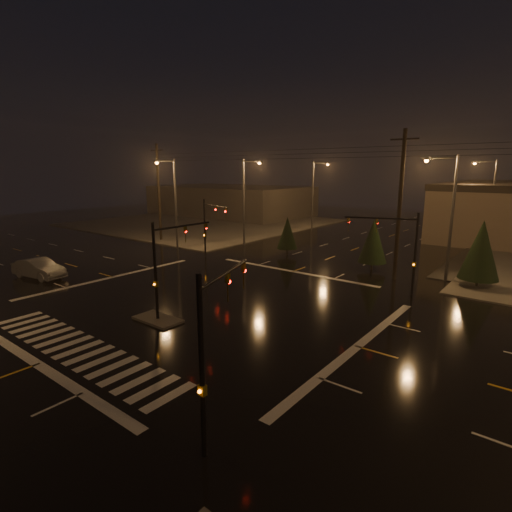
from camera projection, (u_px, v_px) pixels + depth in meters
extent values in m
plane|color=black|center=(205.00, 303.00, 27.13)|extent=(140.00, 140.00, 0.00)
cube|color=#484641|center=(206.00, 222.00, 68.26)|extent=(36.00, 36.00, 0.12)
cube|color=#484641|center=(158.00, 319.00, 24.03)|extent=(3.00, 1.60, 0.15)
cube|color=beige|center=(79.00, 349.00, 20.20)|extent=(15.00, 2.60, 0.01)
cube|color=beige|center=(38.00, 364.00, 18.66)|extent=(16.00, 0.50, 0.01)
cube|color=beige|center=(293.00, 271.00, 35.59)|extent=(16.00, 0.50, 0.01)
cube|color=#423B3A|center=(230.00, 200.00, 79.92)|extent=(30.00, 18.00, 5.60)
cylinder|color=black|center=(155.00, 272.00, 23.41)|extent=(0.18, 0.18, 6.00)
cylinder|color=black|center=(183.00, 226.00, 24.61)|extent=(0.12, 4.50, 0.12)
imported|color=#594707|center=(206.00, 223.00, 26.18)|extent=(0.16, 0.20, 1.00)
cube|color=#594707|center=(156.00, 284.00, 23.56)|extent=(0.25, 0.18, 0.35)
cylinder|color=black|center=(415.00, 255.00, 28.26)|extent=(0.18, 0.18, 6.00)
cylinder|color=black|center=(381.00, 218.00, 28.48)|extent=(4.74, 1.82, 0.12)
imported|color=#594707|center=(348.00, 218.00, 29.17)|extent=(0.24, 0.22, 1.00)
cube|color=#594707|center=(414.00, 264.00, 28.40)|extent=(0.25, 0.18, 0.35)
cylinder|color=black|center=(205.00, 228.00, 40.89)|extent=(0.18, 0.18, 6.00)
cylinder|color=black|center=(215.00, 206.00, 38.28)|extent=(4.74, 1.82, 0.12)
imported|color=#594707|center=(226.00, 208.00, 36.43)|extent=(0.24, 0.22, 1.00)
cube|color=#594707|center=(205.00, 235.00, 41.04)|extent=(0.25, 0.18, 0.35)
cylinder|color=black|center=(202.00, 369.00, 12.09)|extent=(0.18, 0.18, 6.00)
cylinder|color=black|center=(225.00, 273.00, 13.41)|extent=(1.48, 3.80, 0.12)
imported|color=#594707|center=(244.00, 263.00, 15.10)|extent=(0.22, 0.24, 1.00)
cube|color=#594707|center=(202.00, 390.00, 12.24)|extent=(0.25, 0.18, 0.35)
cylinder|color=#38383A|center=(244.00, 203.00, 46.84)|extent=(0.24, 0.24, 10.00)
cylinder|color=#38383A|center=(252.00, 161.00, 45.10)|extent=(2.40, 0.14, 0.14)
cube|color=#38383A|center=(259.00, 162.00, 44.44)|extent=(0.70, 0.30, 0.18)
sphere|color=orange|center=(259.00, 163.00, 44.47)|extent=(0.32, 0.32, 0.32)
cylinder|color=#38383A|center=(313.00, 196.00, 59.16)|extent=(0.24, 0.24, 10.00)
cylinder|color=#38383A|center=(321.00, 163.00, 57.41)|extent=(2.40, 0.14, 0.14)
cube|color=#38383A|center=(328.00, 163.00, 56.76)|extent=(0.70, 0.30, 0.18)
sphere|color=orange|center=(328.00, 164.00, 56.79)|extent=(0.32, 0.32, 0.32)
cylinder|color=#38383A|center=(452.00, 220.00, 31.46)|extent=(0.24, 0.24, 10.00)
cylinder|color=#38383A|center=(441.00, 158.00, 31.16)|extent=(2.40, 0.14, 0.14)
cube|color=#38383A|center=(427.00, 159.00, 31.83)|extent=(0.70, 0.30, 0.18)
sphere|color=orange|center=(427.00, 160.00, 31.86)|extent=(0.32, 0.32, 0.32)
cylinder|color=#38383A|center=(492.00, 203.00, 46.86)|extent=(0.24, 0.24, 10.00)
cylinder|color=#38383A|center=(485.00, 162.00, 46.56)|extent=(2.40, 0.14, 0.14)
cube|color=#38383A|center=(475.00, 162.00, 47.23)|extent=(0.70, 0.30, 0.18)
sphere|color=orange|center=(475.00, 163.00, 47.26)|extent=(0.32, 0.32, 0.32)
cylinder|color=#38383A|center=(176.00, 205.00, 44.54)|extent=(0.24, 0.24, 10.00)
cylinder|color=#38383A|center=(165.00, 161.00, 42.60)|extent=(0.14, 2.40, 0.14)
cube|color=#38383A|center=(157.00, 161.00, 41.76)|extent=(0.30, 0.70, 0.18)
sphere|color=orange|center=(157.00, 162.00, 41.79)|extent=(0.32, 0.32, 0.32)
cylinder|color=black|center=(159.00, 193.00, 49.86)|extent=(0.32, 0.32, 12.00)
cube|color=black|center=(157.00, 150.00, 48.76)|extent=(2.20, 0.12, 0.12)
cylinder|color=black|center=(400.00, 207.00, 31.82)|extent=(0.32, 0.32, 12.00)
cube|color=black|center=(405.00, 139.00, 30.71)|extent=(2.20, 0.12, 0.12)
cylinder|color=black|center=(477.00, 283.00, 30.72)|extent=(0.18, 0.18, 0.70)
cone|color=black|center=(481.00, 250.00, 30.17)|extent=(2.90, 2.90, 4.52)
cylinder|color=black|center=(287.00, 252.00, 42.41)|extent=(0.18, 0.18, 0.70)
cone|color=black|center=(287.00, 233.00, 41.98)|extent=(2.15, 2.15, 3.36)
cylinder|color=black|center=(372.00, 266.00, 36.17)|extent=(0.18, 0.18, 0.70)
cone|color=black|center=(373.00, 241.00, 35.67)|extent=(2.52, 2.52, 3.94)
imported|color=slate|center=(39.00, 268.00, 33.31)|extent=(5.25, 2.57, 1.66)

